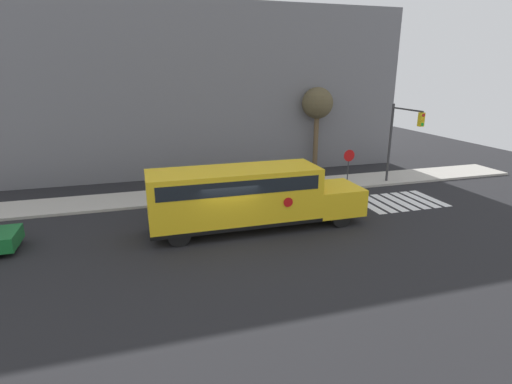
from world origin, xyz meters
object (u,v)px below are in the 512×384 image
object	(u,v)px
school_bus	(246,195)
tree_near_sidewalk	(317,105)
stop_sign	(349,162)
traffic_light	(400,134)

from	to	relation	value
school_bus	tree_near_sidewalk	bearing A→B (deg)	50.54
stop_sign	tree_near_sidewalk	size ratio (longest dim) A/B	0.40
stop_sign	traffic_light	bearing A→B (deg)	-17.06
stop_sign	tree_near_sidewalk	xyz separation A→B (m)	(-0.15, 4.71, 3.25)
traffic_light	tree_near_sidewalk	size ratio (longest dim) A/B	0.85
school_bus	tree_near_sidewalk	xyz separation A→B (m)	(8.08, 9.81, 3.20)
stop_sign	tree_near_sidewalk	world-z (taller)	tree_near_sidewalk
school_bus	tree_near_sidewalk	size ratio (longest dim) A/B	1.67
traffic_light	tree_near_sidewalk	world-z (taller)	tree_near_sidewalk
stop_sign	tree_near_sidewalk	distance (m)	5.72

